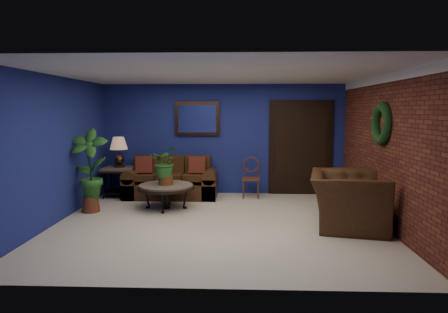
{
  "coord_description": "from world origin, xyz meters",
  "views": [
    {
      "loc": [
        0.36,
        -6.6,
        1.93
      ],
      "look_at": [
        0.08,
        0.55,
        1.08
      ],
      "focal_mm": 32.0,
      "sensor_mm": 36.0,
      "label": 1
    }
  ],
  "objects_px": {
    "end_table": "(120,174)",
    "armchair": "(348,200)",
    "sofa": "(172,183)",
    "coffee_table": "(166,188)",
    "side_chair": "(251,175)",
    "table_lamp": "(119,148)"
  },
  "relations": [
    {
      "from": "sofa",
      "to": "side_chair",
      "type": "height_order",
      "value": "sofa"
    },
    {
      "from": "table_lamp",
      "to": "armchair",
      "type": "height_order",
      "value": "table_lamp"
    },
    {
      "from": "sofa",
      "to": "armchair",
      "type": "height_order",
      "value": "sofa"
    },
    {
      "from": "sofa",
      "to": "end_table",
      "type": "height_order",
      "value": "sofa"
    },
    {
      "from": "sofa",
      "to": "table_lamp",
      "type": "xyz_separation_m",
      "value": [
        -1.16,
        -0.03,
        0.78
      ]
    },
    {
      "from": "coffee_table",
      "to": "side_chair",
      "type": "distance_m",
      "value": 2.03
    },
    {
      "from": "sofa",
      "to": "end_table",
      "type": "bearing_deg",
      "value": -178.72
    },
    {
      "from": "table_lamp",
      "to": "armchair",
      "type": "bearing_deg",
      "value": -25.82
    },
    {
      "from": "sofa",
      "to": "coffee_table",
      "type": "distance_m",
      "value": 1.09
    },
    {
      "from": "armchair",
      "to": "coffee_table",
      "type": "bearing_deg",
      "value": 83.03
    },
    {
      "from": "sofa",
      "to": "armchair",
      "type": "relative_size",
      "value": 1.46
    },
    {
      "from": "sofa",
      "to": "end_table",
      "type": "xyz_separation_m",
      "value": [
        -1.16,
        -0.03,
        0.21
      ]
    },
    {
      "from": "side_chair",
      "to": "armchair",
      "type": "relative_size",
      "value": 0.64
    },
    {
      "from": "coffee_table",
      "to": "end_table",
      "type": "bearing_deg",
      "value": 139.3
    },
    {
      "from": "sofa",
      "to": "coffee_table",
      "type": "bearing_deg",
      "value": -86.01
    },
    {
      "from": "side_chair",
      "to": "coffee_table",
      "type": "bearing_deg",
      "value": -144.19
    },
    {
      "from": "sofa",
      "to": "coffee_table",
      "type": "xyz_separation_m",
      "value": [
        0.08,
        -1.08,
        0.12
      ]
    },
    {
      "from": "side_chair",
      "to": "armchair",
      "type": "xyz_separation_m",
      "value": [
        1.53,
        -2.22,
        -0.05
      ]
    },
    {
      "from": "end_table",
      "to": "armchair",
      "type": "bearing_deg",
      "value": -25.82
    },
    {
      "from": "end_table",
      "to": "armchair",
      "type": "height_order",
      "value": "armchair"
    },
    {
      "from": "sofa",
      "to": "table_lamp",
      "type": "height_order",
      "value": "table_lamp"
    },
    {
      "from": "end_table",
      "to": "side_chair",
      "type": "xyz_separation_m",
      "value": [
        2.92,
        0.07,
        -0.01
      ]
    }
  ]
}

